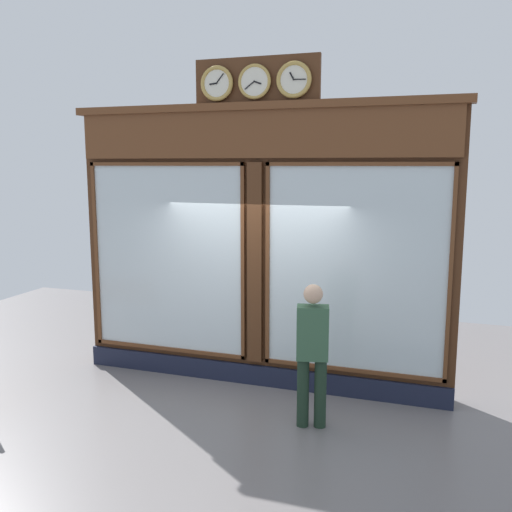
% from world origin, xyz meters
% --- Properties ---
extents(ground_plane, '(14.00, 14.00, 0.00)m').
position_xyz_m(ground_plane, '(0.00, 2.80, 0.00)').
color(ground_plane, slate).
extents(shop_facade, '(5.30, 0.42, 4.37)m').
position_xyz_m(shop_facade, '(-0.00, -0.13, 1.93)').
color(shop_facade, '#4C2B16').
rests_on(shop_facade, ground_plane).
extents(pedestrian, '(0.40, 0.29, 1.69)m').
position_xyz_m(pedestrian, '(-1.02, 1.00, 0.93)').
color(pedestrian, '#1C2F21').
rests_on(pedestrian, ground_plane).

